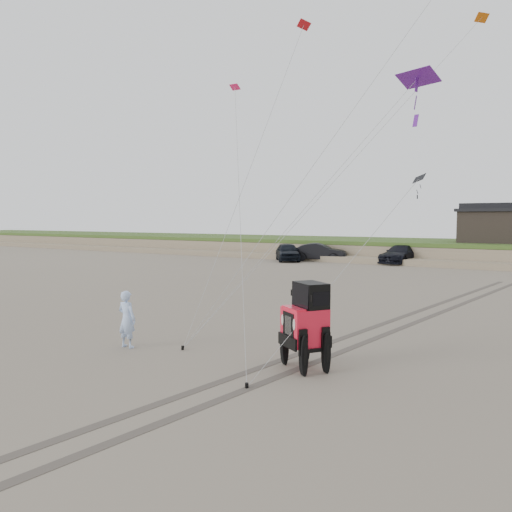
% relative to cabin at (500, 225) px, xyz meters
% --- Properties ---
extents(ground, '(160.00, 160.00, 0.00)m').
position_rel_cabin_xyz_m(ground, '(-2.00, -37.00, -3.24)').
color(ground, '#6B6054').
rests_on(ground, ground).
extents(dune_ridge, '(160.00, 14.25, 1.73)m').
position_rel_cabin_xyz_m(dune_ridge, '(-2.00, 0.50, -2.42)').
color(dune_ridge, '#7A6B54').
rests_on(dune_ridge, ground).
extents(cabin, '(6.40, 5.40, 3.35)m').
position_rel_cabin_xyz_m(cabin, '(0.00, 0.00, 0.00)').
color(cabin, black).
rests_on(cabin, dune_ridge).
extents(truck_a, '(4.24, 4.94, 1.60)m').
position_rel_cabin_xyz_m(truck_a, '(-16.12, -7.83, -2.44)').
color(truck_a, black).
rests_on(truck_a, ground).
extents(truck_b, '(5.03, 2.88, 1.57)m').
position_rel_cabin_xyz_m(truck_b, '(-13.65, -6.52, -2.45)').
color(truck_b, black).
rests_on(truck_b, ground).
extents(truck_c, '(2.98, 5.64, 1.56)m').
position_rel_cabin_xyz_m(truck_c, '(-6.80, -5.09, -2.46)').
color(truck_c, black).
rests_on(truck_c, ground).
extents(jeep, '(4.27, 4.93, 1.72)m').
position_rel_cabin_xyz_m(jeep, '(-0.44, -35.76, -2.38)').
color(jeep, red).
rests_on(jeep, ground).
extents(man, '(0.62, 0.41, 1.66)m').
position_rel_cabin_xyz_m(man, '(-5.72, -36.64, -2.41)').
color(man, '#9ABBEE').
rests_on(man, ground).
extents(kite_flock, '(9.70, 6.86, 8.12)m').
position_rel_cabin_xyz_m(kite_flock, '(0.29, -28.63, 6.47)').
color(kite_flock, orange).
rests_on(kite_flock, ground).
extents(stake_main, '(0.08, 0.08, 0.12)m').
position_rel_cabin_xyz_m(stake_main, '(-4.18, -36.00, -3.18)').
color(stake_main, black).
rests_on(stake_main, ground).
extents(stake_aux, '(0.08, 0.08, 0.12)m').
position_rel_cabin_xyz_m(stake_aux, '(-0.88, -37.72, -3.18)').
color(stake_aux, black).
rests_on(stake_aux, ground).
extents(tire_tracks, '(5.22, 29.74, 0.01)m').
position_rel_cabin_xyz_m(tire_tracks, '(0.00, -29.00, -3.23)').
color(tire_tracks, '#4C443D').
rests_on(tire_tracks, ground).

